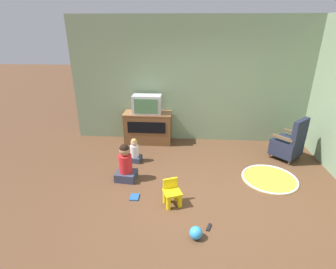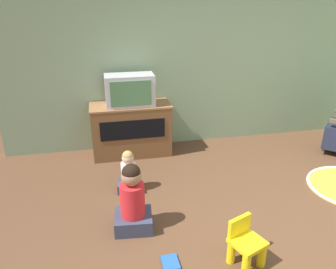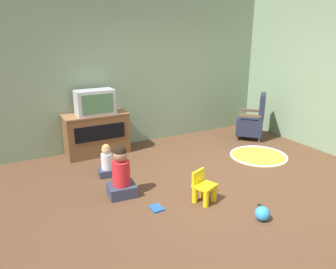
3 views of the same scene
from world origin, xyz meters
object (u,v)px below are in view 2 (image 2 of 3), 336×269
at_px(television, 130,90).
at_px(child_watching_center, 129,174).
at_px(yellow_kid_chair, 246,245).
at_px(tv_cabinet, 131,129).
at_px(child_watching_left, 133,202).
at_px(book, 170,263).

relative_size(television, child_watching_center, 1.27).
bearing_deg(child_watching_center, yellow_kid_chair, -49.21).
height_order(tv_cabinet, child_watching_left, tv_cabinet).
xyz_separation_m(yellow_kid_chair, book, (-0.63, 0.11, -0.17)).
relative_size(tv_cabinet, book, 6.15).
relative_size(tv_cabinet, yellow_kid_chair, 2.69).
xyz_separation_m(television, child_watching_center, (-0.15, -0.96, -0.74)).
distance_m(child_watching_left, child_watching_center, 0.71).
bearing_deg(television, yellow_kid_chair, -72.87).
distance_m(television, child_watching_center, 1.22).
bearing_deg(television, tv_cabinet, 90.00).
height_order(yellow_kid_chair, child_watching_center, child_watching_center).
bearing_deg(yellow_kid_chair, tv_cabinet, 85.06).
bearing_deg(television, child_watching_left, -95.93).
relative_size(television, book, 3.60).
distance_m(child_watching_center, book, 1.30).
bearing_deg(tv_cabinet, yellow_kid_chair, -73.13).
height_order(television, book, television).
distance_m(tv_cabinet, television, 0.58).
bearing_deg(child_watching_center, television, 89.95).
relative_size(yellow_kid_chair, child_watching_center, 0.81).
height_order(child_watching_left, book, child_watching_left).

